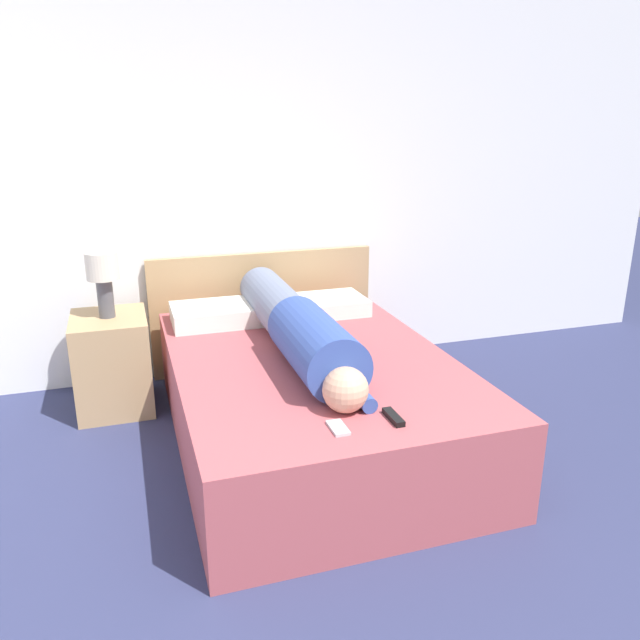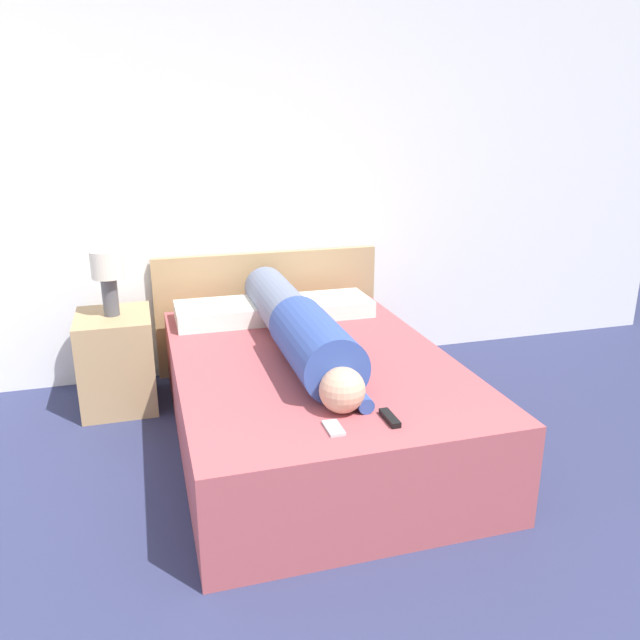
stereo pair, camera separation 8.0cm
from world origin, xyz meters
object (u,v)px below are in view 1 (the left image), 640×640
object	(u,v)px
pillow_second	(323,305)
person_lying	(297,327)
table_lamp	(103,274)
bed	(311,399)
nightstand	(113,363)
tv_remote	(393,417)
pillow_near_headboard	(219,314)
cell_phone	(338,428)

from	to	relation	value
pillow_second	person_lying	bearing A→B (deg)	-119.01
table_lamp	person_lying	size ratio (longest dim) A/B	0.22
bed	nightstand	world-z (taller)	nightstand
bed	tv_remote	world-z (taller)	tv_remote
pillow_near_headboard	pillow_second	xyz separation A→B (m)	(0.67, 0.00, -0.01)
pillow_near_headboard	cell_phone	xyz separation A→B (m)	(0.23, -1.52, -0.05)
bed	person_lying	bearing A→B (deg)	117.74
nightstand	cell_phone	xyz separation A→B (m)	(0.88, -1.55, 0.20)
nightstand	tv_remote	world-z (taller)	nightstand
nightstand	table_lamp	world-z (taller)	table_lamp
pillow_second	tv_remote	world-z (taller)	pillow_second
table_lamp	person_lying	distance (m)	1.18
table_lamp	tv_remote	bearing A→B (deg)	-53.99
nightstand	person_lying	xyz separation A→B (m)	(0.96, -0.66, 0.34)
nightstand	pillow_second	bearing A→B (deg)	-1.34
person_lying	tv_remote	bearing A→B (deg)	-79.58
nightstand	pillow_second	size ratio (longest dim) A/B	1.08
pillow_near_headboard	bed	bearing A→B (deg)	-63.08
nightstand	table_lamp	distance (m)	0.54
tv_remote	person_lying	bearing A→B (deg)	100.42
table_lamp	pillow_near_headboard	xyz separation A→B (m)	(0.64, -0.03, -0.29)
table_lamp	bed	bearing A→B (deg)	-36.76
pillow_second	tv_remote	xyz separation A→B (m)	(-0.19, -1.51, -0.04)
nightstand	pillow_second	distance (m)	1.33
pillow_near_headboard	cell_phone	distance (m)	1.54
person_lying	pillow_near_headboard	size ratio (longest dim) A/B	3.08
table_lamp	pillow_near_headboard	size ratio (longest dim) A/B	0.69
tv_remote	pillow_near_headboard	bearing A→B (deg)	107.63
bed	pillow_second	xyz separation A→B (m)	(0.30, 0.72, 0.29)
nightstand	person_lying	distance (m)	1.21
pillow_second	table_lamp	bearing A→B (deg)	178.66
table_lamp	pillow_second	world-z (taller)	table_lamp
person_lying	tv_remote	xyz separation A→B (m)	(0.16, -0.88, -0.13)
pillow_near_headboard	tv_remote	bearing A→B (deg)	-72.37
nightstand	person_lying	bearing A→B (deg)	-34.57
table_lamp	cell_phone	bearing A→B (deg)	-60.53
bed	person_lying	distance (m)	0.40
person_lying	nightstand	bearing A→B (deg)	145.43
bed	pillow_near_headboard	distance (m)	0.86
table_lamp	tv_remote	xyz separation A→B (m)	(1.12, -1.54, -0.33)
pillow_near_headboard	tv_remote	xyz separation A→B (m)	(0.48, -1.51, -0.04)
bed	tv_remote	size ratio (longest dim) A/B	13.60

